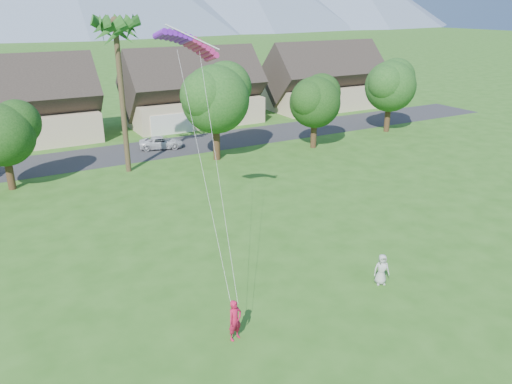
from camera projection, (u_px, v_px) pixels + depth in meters
ground at (378, 358)px, 19.90m from camera, size 500.00×500.00×0.00m
street at (133, 152)px, 47.66m from camera, size 90.00×7.00×0.01m
kite_flyer at (235, 320)px, 20.73m from camera, size 0.76×0.61×1.83m
watcher at (382, 269)px, 24.92m from camera, size 0.94×0.79×1.62m
parked_car at (161, 143)px, 48.75m from camera, size 4.60×3.01×1.18m
houses_row at (111, 101)px, 54.02m from camera, size 72.75×8.19×8.86m
tree_row at (136, 114)px, 40.46m from camera, size 62.27×6.67×8.45m
fan_palm at (115, 24)px, 38.11m from camera, size 3.00×3.00×13.80m
parafoil_kite at (188, 41)px, 25.14m from camera, size 3.34×1.09×0.50m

